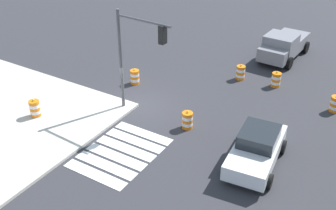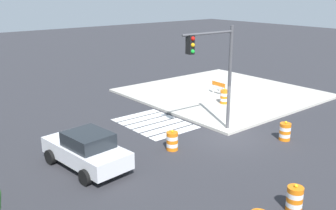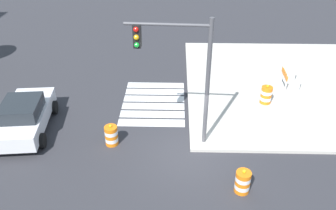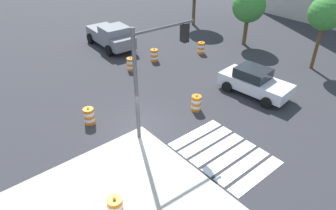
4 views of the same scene
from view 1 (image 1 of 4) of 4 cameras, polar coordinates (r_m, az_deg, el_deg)
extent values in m
plane|color=#2D2D33|center=(22.79, -4.17, -0.16)|extent=(120.00, 120.00, 0.00)
cube|color=silver|center=(20.44, -3.49, -4.03)|extent=(0.60, 3.20, 0.02)
cube|color=silver|center=(19.94, -4.72, -5.06)|extent=(0.60, 3.20, 0.02)
cube|color=silver|center=(19.46, -6.01, -6.13)|extent=(0.60, 3.20, 0.02)
cube|color=silver|center=(19.00, -7.38, -7.26)|extent=(0.60, 3.20, 0.02)
cube|color=silver|center=(18.56, -8.82, -8.43)|extent=(0.60, 3.20, 0.02)
cube|color=silver|center=(18.13, -10.34, -9.66)|extent=(0.60, 3.20, 0.02)
cube|color=silver|center=(18.48, 12.37, -6.41)|extent=(4.47, 2.27, 0.70)
cube|color=#1E2328|center=(18.31, 12.79, -4.34)|extent=(2.05, 1.79, 0.60)
cylinder|color=black|center=(17.52, 14.13, -10.47)|extent=(0.68, 0.31, 0.66)
cylinder|color=black|center=(17.81, 8.14, -8.94)|extent=(0.68, 0.31, 0.66)
cylinder|color=black|center=(19.66, 15.95, -5.72)|extent=(0.68, 0.31, 0.66)
cylinder|color=black|center=(19.92, 10.63, -4.45)|extent=(0.68, 0.31, 0.66)
cube|color=slate|center=(30.85, 16.99, 8.73)|extent=(2.61, 2.13, 0.90)
cube|color=slate|center=(28.87, 15.65, 8.11)|extent=(2.01, 2.10, 1.50)
cube|color=slate|center=(28.01, 14.76, 6.89)|extent=(1.50, 1.97, 0.90)
cylinder|color=black|center=(28.16, 16.79, 5.71)|extent=(0.86, 0.35, 0.84)
cylinder|color=black|center=(28.76, 12.99, 6.76)|extent=(0.86, 0.35, 0.84)
cylinder|color=black|center=(31.20, 18.94, 7.75)|extent=(0.86, 0.35, 0.84)
cylinder|color=black|center=(31.75, 15.44, 8.68)|extent=(0.86, 0.35, 0.84)
cylinder|color=orange|center=(26.14, 10.18, 3.84)|extent=(0.56, 0.56, 0.18)
cylinder|color=white|center=(26.06, 10.22, 4.19)|extent=(0.56, 0.56, 0.18)
cylinder|color=orange|center=(25.99, 10.25, 4.55)|extent=(0.56, 0.56, 0.18)
cylinder|color=white|center=(25.91, 10.29, 4.91)|extent=(0.56, 0.56, 0.18)
cylinder|color=orange|center=(25.84, 10.32, 5.27)|extent=(0.56, 0.56, 0.18)
sphere|color=yellow|center=(25.77, 10.35, 5.57)|extent=(0.12, 0.12, 0.12)
cylinder|color=orange|center=(20.83, 2.74, -3.01)|extent=(0.56, 0.56, 0.18)
cylinder|color=white|center=(20.73, 2.75, -2.60)|extent=(0.56, 0.56, 0.18)
cylinder|color=orange|center=(20.64, 2.76, -2.18)|extent=(0.56, 0.56, 0.18)
cylinder|color=white|center=(20.54, 2.77, -1.75)|extent=(0.56, 0.56, 0.18)
cylinder|color=orange|center=(20.45, 2.79, -1.32)|extent=(0.56, 0.56, 0.18)
sphere|color=yellow|center=(20.37, 2.80, -0.96)|extent=(0.12, 0.12, 0.12)
cylinder|color=orange|center=(25.70, 14.96, 2.78)|extent=(0.56, 0.56, 0.18)
cylinder|color=white|center=(25.63, 15.02, 3.13)|extent=(0.56, 0.56, 0.18)
cylinder|color=orange|center=(25.55, 15.07, 3.49)|extent=(0.56, 0.56, 0.18)
cylinder|color=white|center=(25.47, 15.12, 3.85)|extent=(0.56, 0.56, 0.18)
cylinder|color=orange|center=(25.39, 15.17, 4.22)|extent=(0.56, 0.56, 0.18)
sphere|color=yellow|center=(25.33, 15.22, 4.52)|extent=(0.12, 0.12, 0.12)
cylinder|color=orange|center=(24.04, 22.46, -0.62)|extent=(0.56, 0.56, 0.18)
cylinder|color=white|center=(23.96, 22.54, -0.25)|extent=(0.56, 0.56, 0.18)
cylinder|color=orange|center=(23.87, 22.62, 0.13)|extent=(0.56, 0.56, 0.18)
cylinder|color=white|center=(23.79, 22.71, 0.50)|extent=(0.56, 0.56, 0.18)
cylinder|color=orange|center=(25.26, -4.70, 3.26)|extent=(0.56, 0.56, 0.18)
cylinder|color=white|center=(25.18, -4.72, 3.62)|extent=(0.56, 0.56, 0.18)
cylinder|color=orange|center=(25.10, -4.73, 3.99)|extent=(0.56, 0.56, 0.18)
cylinder|color=white|center=(25.02, -4.75, 4.36)|extent=(0.56, 0.56, 0.18)
cylinder|color=orange|center=(24.94, -4.77, 4.73)|extent=(0.56, 0.56, 0.18)
sphere|color=yellow|center=(24.88, -4.78, 5.04)|extent=(0.12, 0.12, 0.12)
cylinder|color=orange|center=(22.66, -18.21, -1.24)|extent=(0.56, 0.56, 0.18)
cylinder|color=white|center=(22.57, -18.28, -0.85)|extent=(0.56, 0.56, 0.18)
cylinder|color=orange|center=(22.49, -18.35, -0.45)|extent=(0.56, 0.56, 0.18)
cylinder|color=white|center=(22.40, -18.43, -0.06)|extent=(0.56, 0.56, 0.18)
cylinder|color=orange|center=(22.31, -18.50, 0.34)|extent=(0.56, 0.56, 0.18)
sphere|color=yellow|center=(22.24, -18.56, 0.68)|extent=(0.12, 0.12, 0.12)
cylinder|color=#4C4C51|center=(21.38, -6.71, 6.30)|extent=(0.18, 0.18, 5.50)
cylinder|color=#4C4C51|center=(19.54, -3.51, 11.83)|extent=(0.30, 3.20, 0.12)
cube|color=black|center=(19.05, -0.77, 9.96)|extent=(0.37, 0.30, 0.90)
sphere|color=red|center=(19.09, -0.44, 10.97)|extent=(0.20, 0.20, 0.20)
sphere|color=#F2A514|center=(19.19, -0.43, 10.12)|extent=(0.20, 0.20, 0.20)
sphere|color=green|center=(19.30, -0.43, 9.29)|extent=(0.20, 0.20, 0.20)
camera|label=2|loc=(28.72, 38.14, 15.91)|focal=40.81mm
camera|label=3|loc=(29.68, 10.82, 26.00)|focal=37.52mm
camera|label=4|loc=(19.66, -45.15, 16.21)|focal=32.77mm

